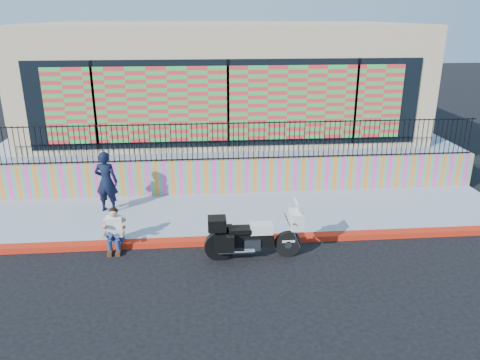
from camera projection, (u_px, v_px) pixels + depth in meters
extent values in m
plane|color=black|center=(239.00, 243.00, 12.07)|extent=(90.00, 90.00, 0.00)
cube|color=#B62B0D|center=(239.00, 240.00, 12.04)|extent=(16.00, 0.30, 0.15)
cube|color=#8690A1|center=(234.00, 214.00, 13.59)|extent=(16.00, 3.00, 0.15)
cube|color=#FF439C|center=(230.00, 176.00, 14.88)|extent=(16.00, 0.20, 1.10)
cube|color=#8690A1|center=(222.00, 138.00, 19.70)|extent=(16.00, 10.00, 1.25)
cube|color=tan|center=(222.00, 76.00, 18.63)|extent=(14.00, 8.00, 4.00)
cube|color=black|center=(228.00, 104.00, 14.99)|extent=(12.60, 0.04, 2.80)
cube|color=red|center=(228.00, 104.00, 14.96)|extent=(11.48, 0.02, 2.40)
cylinder|color=black|center=(288.00, 244.00, 11.31)|extent=(0.64, 0.14, 0.64)
cylinder|color=black|center=(219.00, 247.00, 11.17)|extent=(0.64, 0.14, 0.64)
cube|color=black|center=(254.00, 239.00, 11.18)|extent=(0.93, 0.27, 0.33)
cube|color=silver|center=(252.00, 243.00, 11.21)|extent=(0.39, 0.33, 0.29)
cube|color=silver|center=(261.00, 228.00, 11.11)|extent=(0.54, 0.31, 0.23)
cube|color=black|center=(240.00, 230.00, 11.07)|extent=(0.54, 0.33, 0.12)
cube|color=silver|center=(296.00, 220.00, 11.11)|extent=(0.29, 0.51, 0.41)
cube|color=silver|center=(298.00, 207.00, 11.01)|extent=(0.18, 0.45, 0.33)
cube|color=black|center=(217.00, 224.00, 10.97)|extent=(0.43, 0.41, 0.29)
cube|color=black|center=(224.00, 244.00, 10.83)|extent=(0.47, 0.18, 0.39)
cube|color=black|center=(223.00, 233.00, 11.38)|extent=(0.47, 0.18, 0.39)
cube|color=silver|center=(288.00, 240.00, 11.27)|extent=(0.31, 0.16, 0.06)
imported|color=black|center=(106.00, 182.00, 13.37)|extent=(0.72, 0.55, 1.79)
cube|color=navy|center=(116.00, 238.00, 11.80)|extent=(0.36, 0.28, 0.18)
cube|color=white|center=(115.00, 226.00, 11.64)|extent=(0.38, 0.27, 0.54)
sphere|color=tan|center=(113.00, 213.00, 11.48)|extent=(0.21, 0.21, 0.21)
cube|color=#472814|center=(110.00, 253.00, 11.44)|extent=(0.11, 0.26, 0.10)
cube|color=#472814|center=(118.00, 253.00, 11.45)|extent=(0.11, 0.26, 0.10)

